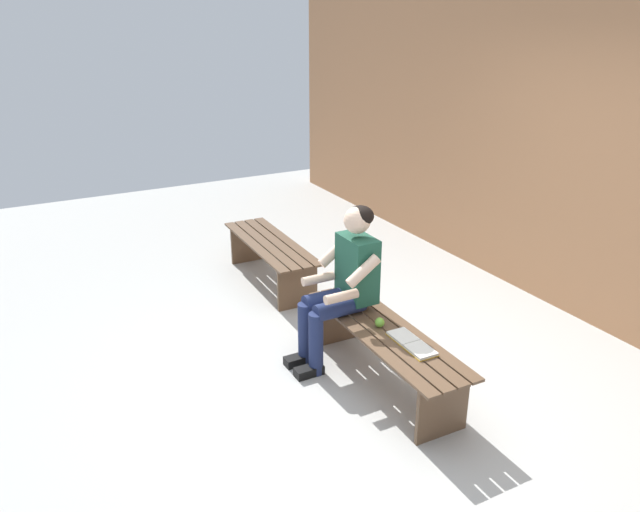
{
  "coord_description": "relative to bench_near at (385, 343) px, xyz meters",
  "views": [
    {
      "loc": [
        -3.17,
        2.23,
        2.57
      ],
      "look_at": [
        0.71,
        0.15,
        0.78
      ],
      "focal_mm": 34.39,
      "sensor_mm": 36.0,
      "label": 1
    }
  ],
  "objects": [
    {
      "name": "ground_plane",
      "position": [
        1.01,
        1.0,
        -0.35
      ],
      "size": [
        10.0,
        7.0,
        0.04
      ],
      "primitive_type": "cube",
      "color": "#B2B2AD"
    },
    {
      "name": "brick_wall",
      "position": [
        0.5,
        -2.22,
        1.02
      ],
      "size": [
        9.5,
        0.24,
        2.7
      ],
      "primitive_type": "cube",
      "color": "#B27A51",
      "rests_on": "ground"
    },
    {
      "name": "bench_near",
      "position": [
        0.0,
        0.0,
        0.0
      ],
      "size": [
        1.62,
        0.47,
        0.43
      ],
      "rotation": [
        0.0,
        0.0,
        -0.02
      ],
      "color": "brown",
      "rests_on": "ground"
    },
    {
      "name": "bench_far",
      "position": [
        2.03,
        0.0,
        -0.0
      ],
      "size": [
        1.5,
        0.47,
        0.43
      ],
      "rotation": [
        0.0,
        0.0,
        -0.02
      ],
      "color": "brown",
      "rests_on": "ground"
    },
    {
      "name": "person_seated",
      "position": [
        0.43,
        0.1,
        0.35
      ],
      "size": [
        0.5,
        0.69,
        1.24
      ],
      "color": "#1E513D",
      "rests_on": "ground"
    },
    {
      "name": "apple",
      "position": [
        0.07,
        0.01,
        0.14
      ],
      "size": [
        0.07,
        0.07,
        0.07
      ],
      "primitive_type": "sphere",
      "color": "#72B738",
      "rests_on": "bench_near"
    },
    {
      "name": "book_open",
      "position": [
        -0.25,
        -0.05,
        0.11
      ],
      "size": [
        0.42,
        0.17,
        0.02
      ],
      "rotation": [
        0.0,
        0.0,
        -0.02
      ],
      "color": "white",
      "rests_on": "bench_near"
    }
  ]
}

